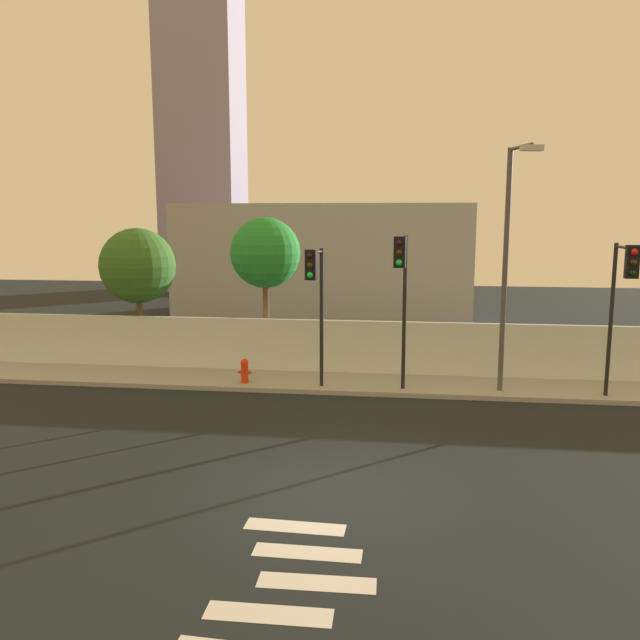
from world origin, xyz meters
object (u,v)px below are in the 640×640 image
at_px(traffic_light_center, 316,288).
at_px(roadside_tree_midleft, 265,254).
at_px(traffic_light_right, 622,287).
at_px(street_lamp_curbside, 508,253).
at_px(fire_hydrant, 245,370).
at_px(roadside_tree_leftmost, 138,266).
at_px(traffic_light_left, 402,280).

xyz_separation_m(traffic_light_center, roadside_tree_midleft, (-2.29, 3.40, 0.82)).
xyz_separation_m(traffic_light_right, street_lamp_curbside, (-3.02, 0.82, 0.89)).
height_order(traffic_light_center, street_lamp_curbside, street_lamp_curbside).
distance_m(fire_hydrant, roadside_tree_leftmost, 6.29).
bearing_deg(fire_hydrant, traffic_light_center, -13.03).
bearing_deg(traffic_light_left, street_lamp_curbside, 10.05).
bearing_deg(street_lamp_curbside, traffic_light_right, -15.27).
relative_size(traffic_light_left, roadside_tree_midleft, 0.87).
bearing_deg(fire_hydrant, roadside_tree_midleft, 87.70).
height_order(street_lamp_curbside, roadside_tree_leftmost, street_lamp_curbside).
height_order(traffic_light_left, roadside_tree_midleft, roadside_tree_midleft).
distance_m(street_lamp_curbside, roadside_tree_leftmost, 13.12).
relative_size(traffic_light_left, fire_hydrant, 5.96).
bearing_deg(roadside_tree_leftmost, traffic_light_right, -13.13).
relative_size(traffic_light_left, street_lamp_curbside, 0.65).
distance_m(traffic_light_left, traffic_light_right, 6.14).
bearing_deg(street_lamp_curbside, traffic_light_center, -174.62).
bearing_deg(traffic_light_center, street_lamp_curbside, 5.38).
bearing_deg(street_lamp_curbside, traffic_light_left, -169.95).
distance_m(street_lamp_curbside, fire_hydrant, 8.95).
bearing_deg(roadside_tree_midleft, traffic_light_right, -18.53).
bearing_deg(traffic_light_right, traffic_light_center, 178.11).
bearing_deg(traffic_light_left, roadside_tree_leftmost, 160.55).
height_order(traffic_light_center, traffic_light_right, traffic_light_right).
bearing_deg(roadside_tree_midleft, traffic_light_left, -35.05).
height_order(traffic_light_right, roadside_tree_midleft, roadside_tree_midleft).
xyz_separation_m(traffic_light_left, traffic_light_right, (6.13, -0.27, -0.10)).
height_order(traffic_light_left, roadside_tree_leftmost, roadside_tree_leftmost).
bearing_deg(fire_hydrant, roadside_tree_leftmost, 148.76).
xyz_separation_m(fire_hydrant, roadside_tree_leftmost, (-4.69, 2.84, 3.09)).
relative_size(street_lamp_curbside, roadside_tree_leftmost, 1.44).
height_order(traffic_light_right, roadside_tree_leftmost, roadside_tree_leftmost).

